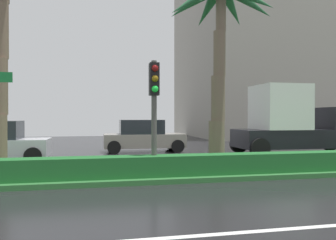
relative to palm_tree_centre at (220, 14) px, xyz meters
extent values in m
cube|color=black|center=(-7.50, 0.80, -5.58)|extent=(90.00, 42.00, 0.10)
cylinder|color=brown|center=(-7.30, 0.27, -2.67)|extent=(0.41, 0.41, 1.81)
cylinder|color=brown|center=(-7.27, 0.36, -0.86)|extent=(0.36, 0.36, 1.81)
cylinder|color=brown|center=(-0.16, -0.05, -4.59)|extent=(0.56, 0.56, 1.59)
cylinder|color=brown|center=(-0.10, -0.03, -2.99)|extent=(0.50, 0.50, 1.59)
cylinder|color=brown|center=(-0.04, -0.01, -1.40)|extent=(0.43, 0.43, 1.59)
cylinder|color=brown|center=(0.02, 0.01, 0.20)|extent=(0.36, 0.36, 1.59)
cone|color=#245B35|center=(1.00, 0.03, 0.57)|extent=(2.23, 0.60, 1.54)
cone|color=#245B35|center=(0.70, 0.73, 0.59)|extent=(1.93, 2.01, 1.51)
cone|color=#245B35|center=(-0.10, 0.99, 0.59)|extent=(0.83, 2.28, 1.51)
cone|color=#245B35|center=(-0.74, 0.69, 0.66)|extent=(2.05, 1.93, 1.39)
cylinder|color=#4C4C47|center=(-2.63, -1.48, -3.68)|extent=(0.16, 0.16, 3.41)
cube|color=black|center=(-2.63, -1.48, -2.53)|extent=(0.28, 0.32, 0.96)
sphere|color=maroon|center=(-2.63, -1.65, -2.23)|extent=(0.20, 0.20, 0.20)
sphere|color=#7F600F|center=(-2.63, -1.65, -2.53)|extent=(0.20, 0.20, 0.20)
sphere|color=#1EEA3F|center=(-2.63, -1.65, -2.83)|extent=(0.20, 0.20, 0.20)
cylinder|color=black|center=(-6.80, 4.56, -5.19)|extent=(0.68, 0.22, 0.68)
cylinder|color=black|center=(-6.80, 2.76, -5.19)|extent=(0.68, 0.22, 0.68)
cube|color=gray|center=(-1.84, 6.65, -4.93)|extent=(4.30, 1.76, 0.72)
cube|color=#1E2328|center=(-1.99, 6.65, -4.19)|extent=(2.30, 1.58, 0.76)
cylinder|color=black|center=(-0.19, 7.55, -5.19)|extent=(0.68, 0.22, 0.68)
cylinder|color=black|center=(-0.19, 5.75, -5.19)|extent=(0.68, 0.22, 0.68)
cylinder|color=black|center=(-3.49, 7.55, -5.19)|extent=(0.68, 0.22, 0.68)
cylinder|color=black|center=(-3.49, 5.75, -5.19)|extent=(0.68, 0.22, 0.68)
cube|color=black|center=(5.63, 3.90, -4.72)|extent=(6.40, 2.30, 0.90)
cube|color=black|center=(7.83, 3.90, -3.72)|extent=(1.90, 2.21, 1.10)
cube|color=silver|center=(4.58, 3.90, -3.17)|extent=(2.30, 2.35, 2.20)
cylinder|color=black|center=(8.33, 5.07, -5.07)|extent=(0.92, 0.30, 0.92)
cylinder|color=black|center=(2.93, 5.07, -5.07)|extent=(0.92, 0.30, 0.92)
cylinder|color=black|center=(2.93, 2.73, -5.07)|extent=(0.92, 0.30, 0.92)
cube|color=gray|center=(12.92, 20.03, 2.73)|extent=(16.78, 14.61, 16.52)
camera|label=1|loc=(-4.25, -11.30, -3.63)|focal=35.83mm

